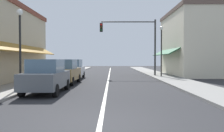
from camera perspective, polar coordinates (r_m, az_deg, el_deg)
ground_plane at (r=24.31m, az=-0.75°, el=-2.57°), size 80.00×80.00×0.00m
sidewalk_left at (r=24.99m, az=-13.48°, el=-2.37°), size 2.60×56.00×0.12m
sidewalk_right at (r=24.85m, az=12.05°, el=-2.38°), size 2.60×56.00×0.12m
lane_center_stripe at (r=24.31m, az=-0.75°, el=-2.57°), size 0.14×52.00×0.01m
storefront_right_block at (r=27.90m, az=19.59°, el=5.22°), size 6.99×10.20×7.15m
parked_car_nearest_left at (r=12.73m, az=-15.59°, el=-2.44°), size 1.79×4.10×1.77m
parked_car_second_left at (r=17.18m, az=-11.41°, el=-1.39°), size 1.85×4.13×1.77m
parked_car_third_left at (r=21.56m, az=-9.54°, el=-0.79°), size 1.84×4.13×1.77m
traffic_signal_mast_arm at (r=24.58m, az=5.85°, el=6.98°), size 5.82×0.50×5.91m
street_lamp_left_near at (r=14.51m, az=-21.41°, el=6.93°), size 0.36×0.36×4.64m
street_lamp_right_mid at (r=23.64m, az=11.91°, el=5.42°), size 0.36×0.36×5.02m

